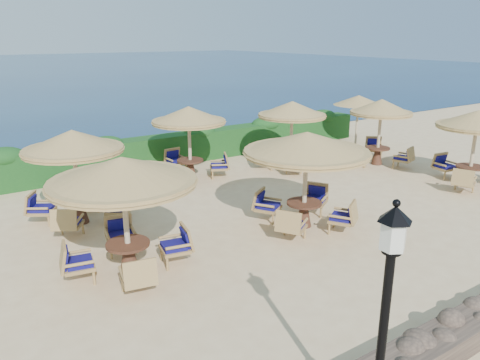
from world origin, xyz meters
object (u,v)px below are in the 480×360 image
Objects in this scene: cafe_set_5 at (292,124)px; cafe_set_6 at (380,120)px; cafe_set_1 at (306,158)px; cafe_set_3 at (75,161)px; cafe_set_2 at (476,133)px; extra_parasol at (359,100)px; lamp_post at (382,345)px; cafe_set_4 at (189,128)px; cafe_set_0 at (124,191)px.

cafe_set_5 and cafe_set_6 have the same top height.
cafe_set_1 and cafe_set_6 have the same top height.
cafe_set_5 is at bearing 7.16° from cafe_set_3.
cafe_set_6 is at bearing 96.87° from cafe_set_2.
cafe_set_1 reaches higher than extra_parasol.
lamp_post is 1.20× the size of cafe_set_4.
cafe_set_2 is at bearing -54.07° from cafe_set_5.
cafe_set_3 reaches higher than extra_parasol.
extra_parasol is 0.76× the size of cafe_set_0.
extra_parasol is at bearing 43.60° from lamp_post.
cafe_set_4 is at bearing -178.42° from extra_parasol.
cafe_set_3 is 11.83m from cafe_set_6.
cafe_set_6 is at bearing -121.86° from extra_parasol.
extra_parasol is (12.60, 12.00, 0.62)m from lamp_post.
lamp_post reaches higher than cafe_set_5.
lamp_post is at bearing -153.91° from cafe_set_2.
cafe_set_3 is at bearing 91.33° from cafe_set_0.
cafe_set_0 is 1.15× the size of cafe_set_4.
lamp_post is at bearing -107.25° from cafe_set_4.
lamp_post is 1.04× the size of cafe_set_0.
cafe_set_1 is (4.10, 6.00, 0.40)m from lamp_post.
lamp_post is 13.15m from cafe_set_5.
cafe_set_0 and cafe_set_2 have the same top height.
cafe_set_1 is (-8.50, -6.00, -0.22)m from extra_parasol.
cafe_set_4 is at bearing 160.96° from cafe_set_6.
lamp_post is 17.41m from extra_parasol.
cafe_set_2 is 1.00× the size of cafe_set_4.
cafe_set_4 is at bearing 72.75° from lamp_post.
cafe_set_0 and cafe_set_6 have the same top height.
cafe_set_2 is 9.88m from cafe_set_4.
cafe_set_0 is at bearing -165.33° from cafe_set_6.
lamp_post reaches higher than cafe_set_1.
cafe_set_5 is (8.51, 1.07, -0.02)m from cafe_set_3.
cafe_set_4 is at bearing 165.67° from cafe_set_5.
cafe_set_3 and cafe_set_4 have the same top height.
lamp_post is 0.98× the size of cafe_set_1.
extra_parasol is 0.87× the size of cafe_set_2.
cafe_set_6 is at bearing -24.28° from cafe_set_5.
lamp_post is at bearing -82.14° from cafe_set_0.
cafe_set_1 is 1.22× the size of cafe_set_4.
cafe_set_0 is 4.96m from cafe_set_1.
cafe_set_5 reaches higher than extra_parasol.
cafe_set_2 is (11.34, 5.55, 0.33)m from lamp_post.
cafe_set_2 and cafe_set_4 have the same top height.
cafe_set_3 is at bearing 161.40° from cafe_set_2.
extra_parasol is at bearing 58.14° from cafe_set_6.
cafe_set_4 is 4.05m from cafe_set_5.
cafe_set_4 is (-0.45, 5.75, -0.07)m from cafe_set_1.
cafe_set_1 is at bearing 176.45° from cafe_set_2.
cafe_set_0 is at bearing 177.96° from cafe_set_1.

